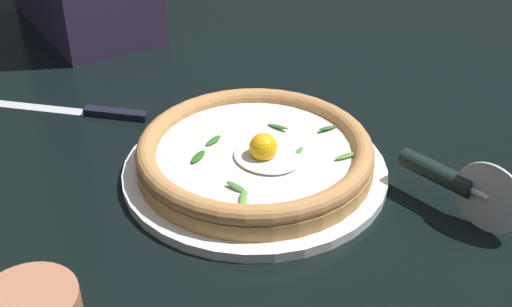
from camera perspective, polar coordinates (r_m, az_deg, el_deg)
ground_plane at (r=0.79m, az=-0.09°, el=-2.73°), size 2.40×2.40×0.03m
pizza_plate at (r=0.78m, az=0.00°, el=-1.61°), size 0.32×0.32×0.01m
pizza at (r=0.76m, az=0.02°, el=-0.08°), size 0.28×0.28×0.06m
pizza_cutter at (r=0.74m, az=16.95°, el=-2.29°), size 0.15×0.04×0.08m
table_knife at (r=0.94m, az=-14.33°, el=3.60°), size 0.22×0.12×0.01m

